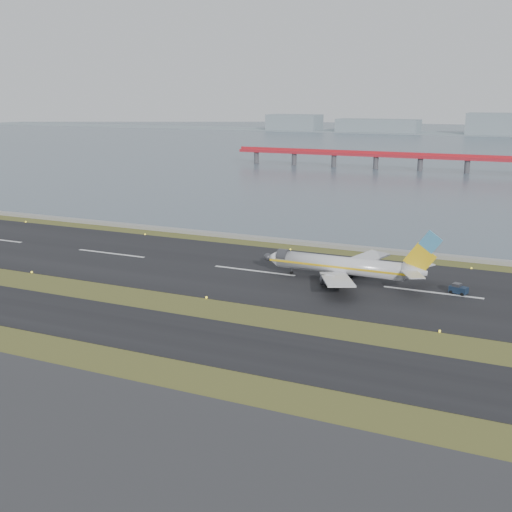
# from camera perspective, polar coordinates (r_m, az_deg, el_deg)

# --- Properties ---
(ground) EXTENTS (1000.00, 1000.00, 0.00)m
(ground) POSITION_cam_1_polar(r_m,az_deg,el_deg) (121.12, -6.15, -4.77)
(ground) COLOR #3D4D1B
(ground) RESTS_ON ground
(taxiway_strip) EXTENTS (1000.00, 18.00, 0.10)m
(taxiway_strip) POSITION_cam_1_polar(r_m,az_deg,el_deg) (111.59, -9.30, -6.52)
(taxiway_strip) COLOR black
(taxiway_strip) RESTS_ON ground
(runway_strip) EXTENTS (1000.00, 45.00, 0.10)m
(runway_strip) POSITION_cam_1_polar(r_m,az_deg,el_deg) (146.49, -0.17, -1.34)
(runway_strip) COLOR black
(runway_strip) RESTS_ON ground
(seawall) EXTENTS (1000.00, 2.50, 1.00)m
(seawall) POSITION_cam_1_polar(r_m,az_deg,el_deg) (173.27, 3.99, 1.20)
(seawall) COLOR gray
(seawall) RESTS_ON ground
(bay_water) EXTENTS (1400.00, 800.00, 1.30)m
(bay_water) POSITION_cam_1_polar(r_m,az_deg,el_deg) (562.73, 18.76, 9.34)
(bay_water) COLOR #414D5D
(bay_water) RESTS_ON ground
(red_pier) EXTENTS (260.00, 5.00, 10.20)m
(red_pier) POSITION_cam_1_polar(r_m,az_deg,el_deg) (351.87, 18.30, 8.18)
(red_pier) COLOR red
(red_pier) RESTS_ON ground
(far_shoreline) EXTENTS (1400.00, 80.00, 60.50)m
(far_shoreline) POSITION_cam_1_polar(r_m,az_deg,el_deg) (720.44, 21.32, 10.48)
(far_shoreline) COLOR gray
(far_shoreline) RESTS_ON ground
(airliner) EXTENTS (38.52, 32.89, 12.80)m
(airliner) POSITION_cam_1_polar(r_m,az_deg,el_deg) (138.87, 8.00, -0.89)
(airliner) COLOR silver
(airliner) RESTS_ON ground
(pushback_tug) EXTENTS (3.87, 2.89, 2.21)m
(pushback_tug) POSITION_cam_1_polar(r_m,az_deg,el_deg) (135.67, 17.54, -2.82)
(pushback_tug) COLOR #132136
(pushback_tug) RESTS_ON ground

